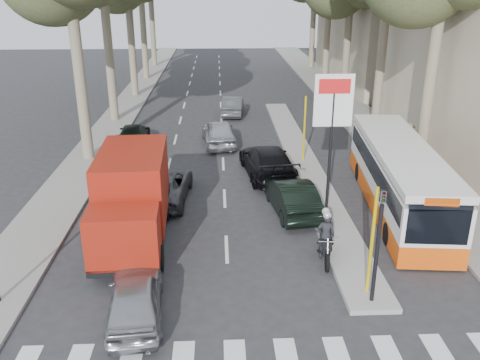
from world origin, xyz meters
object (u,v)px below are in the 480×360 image
(silver_hatchback, at_px, (135,298))
(motorcycle, at_px, (325,235))
(red_truck, at_px, (132,197))
(dark_hatchback, at_px, (292,196))
(city_bus, at_px, (399,175))

(silver_hatchback, distance_m, motorcycle, 6.70)
(red_truck, bearing_deg, dark_hatchback, 17.64)
(silver_hatchback, height_order, red_truck, red_truck)
(silver_hatchback, distance_m, city_bus, 12.00)
(silver_hatchback, bearing_deg, motorcycle, -157.56)
(motorcycle, bearing_deg, red_truck, 173.19)
(silver_hatchback, bearing_deg, dark_hatchback, -133.42)
(dark_hatchback, distance_m, city_bus, 4.47)
(silver_hatchback, height_order, motorcycle, motorcycle)
(red_truck, relative_size, motorcycle, 2.89)
(silver_hatchback, bearing_deg, city_bus, -149.50)
(city_bus, relative_size, motorcycle, 4.95)
(dark_hatchback, xyz_separation_m, red_truck, (-6.01, -2.18, 1.00))
(dark_hatchback, height_order, motorcycle, motorcycle)
(silver_hatchback, xyz_separation_m, motorcycle, (5.92, 3.13, 0.18))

